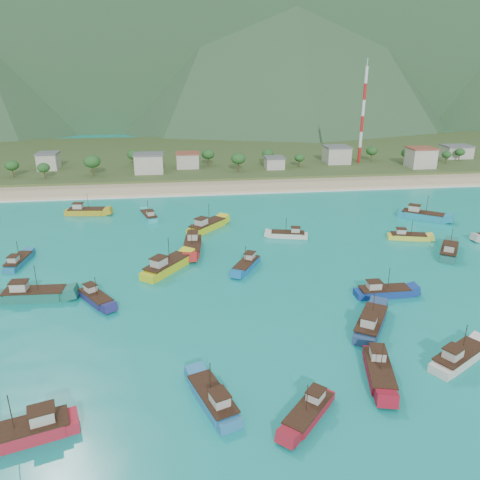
{
  "coord_description": "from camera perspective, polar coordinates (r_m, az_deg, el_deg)",
  "views": [
    {
      "loc": [
        -13.0,
        -79.48,
        39.72
      ],
      "look_at": [
        -0.38,
        18.0,
        3.0
      ],
      "focal_mm": 35.0,
      "sensor_mm": 36.0,
      "label": 1
    }
  ],
  "objects": [
    {
      "name": "boat_7",
      "position": [
        97.41,
        -8.93,
        -3.23
      ],
      "size": [
        10.56,
        12.24,
        7.42
      ],
      "rotation": [
        0.0,
        0.0,
        5.63
      ],
      "color": "#CFD01B",
      "rests_on": "ground"
    },
    {
      "name": "boat_22",
      "position": [
        120.68,
        -4.05,
        1.67
      ],
      "size": [
        10.79,
        11.44,
        7.18
      ],
      "rotation": [
        0.0,
        0.0,
        5.55
      ],
      "color": "yellow",
      "rests_on": "ground"
    },
    {
      "name": "boat_26",
      "position": [
        107.44,
        -5.83,
        -0.8
      ],
      "size": [
        4.8,
        12.41,
        7.15
      ],
      "rotation": [
        0.0,
        0.0,
        3.04
      ],
      "color": "red",
      "rests_on": "ground"
    },
    {
      "name": "boat_20",
      "position": [
        115.77,
        5.94,
        0.61
      ],
      "size": [
        9.44,
        4.8,
        5.35
      ],
      "rotation": [
        0.0,
        0.0,
        1.33
      ],
      "color": "silver",
      "rests_on": "ground"
    },
    {
      "name": "boat_1",
      "position": [
        88.33,
        -17.21,
        -6.8
      ],
      "size": [
        7.55,
        9.12,
        5.45
      ],
      "rotation": [
        0.0,
        0.0,
        3.76
      ],
      "color": "navy",
      "rests_on": "ground"
    },
    {
      "name": "beach",
      "position": [
        163.9,
        -2.62,
        6.44
      ],
      "size": [
        400.0,
        18.0,
        1.2
      ],
      "primitive_type": "cube",
      "color": "beige",
      "rests_on": "ground"
    },
    {
      "name": "boat_24",
      "position": [
        97.73,
        0.82,
        -3.1
      ],
      "size": [
        7.11,
        9.63,
        5.6
      ],
      "rotation": [
        0.0,
        0.0,
        2.63
      ],
      "color": "#1367AE",
      "rests_on": "ground"
    },
    {
      "name": "boat_10",
      "position": [
        62.04,
        -24.81,
        -20.58
      ],
      "size": [
        11.92,
        6.47,
        6.76
      ],
      "rotation": [
        0.0,
        0.0,
        1.86
      ],
      "color": "#B91E30",
      "rests_on": "ground"
    },
    {
      "name": "boat_19",
      "position": [
        92.84,
        -23.88,
        -6.13
      ],
      "size": [
        12.05,
        3.98,
        7.04
      ],
      "rotation": [
        0.0,
        0.0,
        4.67
      ],
      "color": "#1C6658",
      "rests_on": "ground"
    },
    {
      "name": "boat_8",
      "position": [
        68.63,
        16.56,
        -15.11
      ],
      "size": [
        5.5,
        10.89,
        6.18
      ],
      "rotation": [
        0.0,
        0.0,
        2.9
      ],
      "color": "maroon",
      "rests_on": "ground"
    },
    {
      "name": "boat_14",
      "position": [
        75.2,
        25.08,
        -12.91
      ],
      "size": [
        10.71,
        8.07,
        6.26
      ],
      "rotation": [
        0.0,
        0.0,
        5.24
      ],
      "color": "silver",
      "rests_on": "ground"
    },
    {
      "name": "boat_28",
      "position": [
        78.97,
        15.63,
        -9.85
      ],
      "size": [
        9.15,
        11.54,
        6.82
      ],
      "rotation": [
        0.0,
        0.0,
        5.71
      ],
      "color": "navy",
      "rests_on": "ground"
    },
    {
      "name": "boat_17",
      "position": [
        61.51,
        -3.26,
        -18.91
      ],
      "size": [
        6.37,
        10.76,
        6.11
      ],
      "rotation": [
        0.0,
        0.0,
        0.35
      ],
      "color": "teal",
      "rests_on": "ground"
    },
    {
      "name": "boat_0",
      "position": [
        114.22,
        24.12,
        -1.32
      ],
      "size": [
        8.8,
        10.81,
        6.44
      ],
      "rotation": [
        0.0,
        0.0,
        5.68
      ],
      "color": "#1D655B",
      "rests_on": "ground"
    },
    {
      "name": "vegetation",
      "position": [
        185.31,
        -5.94,
        9.58
      ],
      "size": [
        275.91,
        25.19,
        8.22
      ],
      "color": "#235623",
      "rests_on": "ground"
    },
    {
      "name": "surf_line",
      "position": [
        154.73,
        -2.32,
        5.59
      ],
      "size": [
        400.0,
        2.5,
        0.08
      ],
      "primitive_type": "cube",
      "color": "white",
      "rests_on": "ground"
    },
    {
      "name": "boat_6",
      "position": [
        109.92,
        -25.41,
        -2.45
      ],
      "size": [
        3.9,
        9.56,
        5.49
      ],
      "rotation": [
        0.0,
        0.0,
        6.16
      ],
      "color": "teal",
      "rests_on": "ground"
    },
    {
      "name": "ground",
      "position": [
        89.8,
        1.72,
        -5.78
      ],
      "size": [
        600.0,
        600.0,
        0.0
      ],
      "primitive_type": "plane",
      "color": "#0D957F",
      "rests_on": "ground"
    },
    {
      "name": "land",
      "position": [
        223.43,
        -3.98,
        10.19
      ],
      "size": [
        400.0,
        110.0,
        2.4
      ],
      "primitive_type": "cube",
      "color": "#385123",
      "rests_on": "ground"
    },
    {
      "name": "boat_16",
      "position": [
        138.53,
        21.3,
        2.78
      ],
      "size": [
        11.84,
        10.02,
        7.14
      ],
      "rotation": [
        0.0,
        0.0,
        4.08
      ],
      "color": "teal",
      "rests_on": "ground"
    },
    {
      "name": "radio_tower",
      "position": [
        202.69,
        14.73,
        14.41
      ],
      "size": [
        1.2,
        1.2,
        37.87
      ],
      "color": "red",
      "rests_on": "ground"
    },
    {
      "name": "village",
      "position": [
        188.71,
        1.72,
        9.79
      ],
      "size": [
        211.72,
        25.78,
        7.35
      ],
      "color": "beige",
      "rests_on": "ground"
    },
    {
      "name": "boat_12",
      "position": [
        120.92,
        19.75,
        0.35
      ],
      "size": [
        9.51,
        4.93,
        5.39
      ],
      "rotation": [
        0.0,
        0.0,
        4.46
      ],
      "color": "yellow",
      "rests_on": "ground"
    },
    {
      "name": "boat_13",
      "position": [
        139.97,
        -18.28,
        3.29
      ],
      "size": [
        11.41,
        4.52,
        6.57
      ],
      "rotation": [
        0.0,
        0.0,
        4.6
      ],
      "color": "gold",
      "rests_on": "ground"
    },
    {
      "name": "boat_21",
      "position": [
        90.19,
        17.03,
        -6.12
      ],
      "size": [
        10.18,
        3.06,
        6.01
      ],
      "rotation": [
        0.0,
        0.0,
        4.71
      ],
      "color": "navy",
      "rests_on": "ground"
    },
    {
      "name": "boat_2",
      "position": [
        131.82,
        -11.04,
        2.84
      ],
      "size": [
        5.43,
        9.79,
        5.55
      ],
      "rotation": [
        0.0,
        0.0,
        0.3
      ],
      "color": "#2CAEB5",
      "rests_on": "ground"
    },
    {
      "name": "boat_11",
      "position": [
        60.5,
        8.38,
        -20.08
      ],
      "size": [
        8.19,
        8.62,
        5.43
      ],
      "rotation": [
        0.0,
        0.0,
        2.4
      ],
      "color": "maroon",
      "rests_on": "ground"
    }
  ]
}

